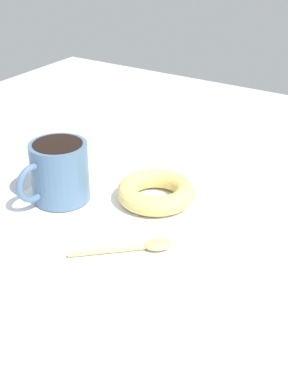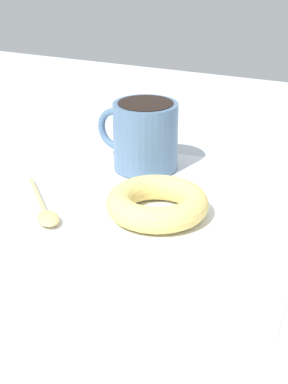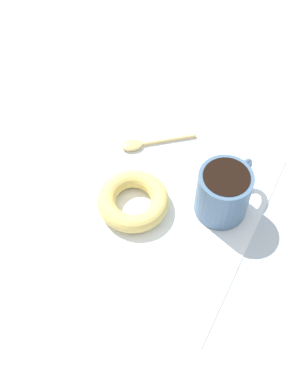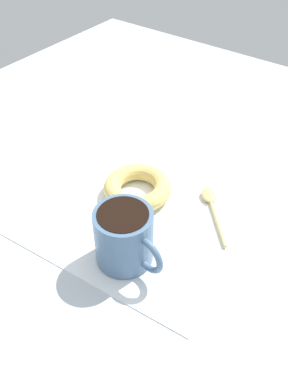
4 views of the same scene
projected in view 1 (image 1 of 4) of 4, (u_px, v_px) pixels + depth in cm
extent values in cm
cube|color=#B2BCC6|center=(137.00, 224.00, 72.08)|extent=(120.00, 120.00, 2.00)
cube|color=white|center=(144.00, 206.00, 74.06)|extent=(37.08, 37.08, 0.30)
cylinder|color=slate|center=(60.00, 172.00, 73.63)|extent=(7.99, 7.99, 8.31)
cylinder|color=black|center=(58.00, 145.00, 71.71)|extent=(6.79, 6.79, 0.60)
torus|color=slate|center=(34.00, 183.00, 70.72)|extent=(1.81, 5.63, 5.56)
torus|color=#E5C66B|center=(154.00, 191.00, 74.48)|extent=(10.97, 10.97, 2.80)
ellipsoid|color=#D8B772|center=(159.00, 245.00, 64.67)|extent=(4.27, 4.20, 0.90)
cylinder|color=#D8B772|center=(110.00, 251.00, 63.83)|extent=(7.71, 7.16, 0.56)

